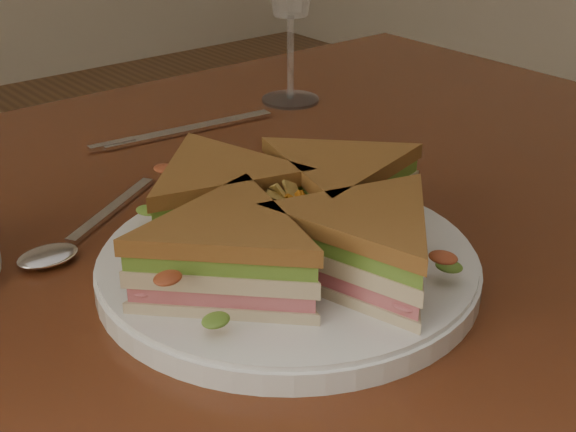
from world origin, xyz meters
The scene contains 6 objects.
table centered at (0.00, 0.00, 0.65)m, with size 1.20×0.80×0.75m.
plate centered at (-0.01, -0.10, 0.76)m, with size 0.28×0.28×0.02m, color white.
sandwich_wedges centered at (-0.01, -0.10, 0.80)m, with size 0.30×0.30×0.06m.
crisps_mound centered at (-0.01, -0.10, 0.79)m, with size 0.09×0.09×0.05m, color orange, non-canonical shape.
spoon centered at (-0.12, 0.04, 0.75)m, with size 0.16×0.11×0.01m.
knife centered at (0.09, 0.21, 0.75)m, with size 0.22×0.04×0.00m.
Camera 1 is at (-0.33, -0.50, 1.05)m, focal length 50.00 mm.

